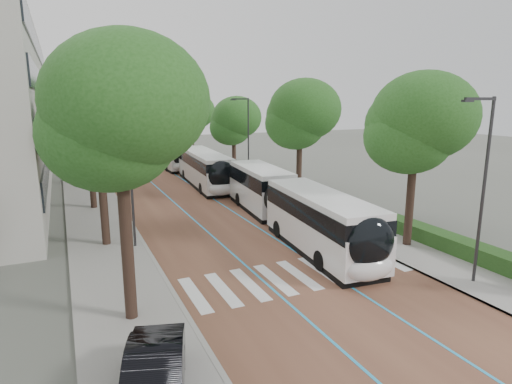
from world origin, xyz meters
TOP-DOWN VIEW (x-y plane):
  - ground at (0.00, 0.00)m, footprint 160.00×160.00m
  - road at (0.00, 40.00)m, footprint 11.00×140.00m
  - sidewalk_left at (-7.50, 40.00)m, footprint 4.00×140.00m
  - sidewalk_right at (7.50, 40.00)m, footprint 4.00×140.00m
  - kerb_left at (-5.60, 40.00)m, footprint 0.20×140.00m
  - kerb_right at (5.60, 40.00)m, footprint 0.20×140.00m
  - zebra_crossing at (0.20, 1.00)m, footprint 10.55×3.60m
  - lane_line_left at (-1.60, 40.00)m, footprint 0.12×126.00m
  - lane_line_right at (1.60, 40.00)m, footprint 0.12×126.00m
  - hedge at (9.10, 0.00)m, footprint 1.20×14.00m
  - streetlight_near at (6.62, -3.00)m, footprint 1.82×0.20m
  - streetlight_far at (6.62, 22.00)m, footprint 1.82×0.20m
  - lamp_post_left at (-6.10, 8.00)m, footprint 0.14×0.14m
  - trees_left at (-7.50, 25.64)m, footprint 6.03×60.50m
  - trees_right at (7.70, 23.09)m, footprint 5.91×47.69m
  - lead_bus at (3.13, 7.01)m, footprint 4.23×18.55m
  - bus_queued_0 at (2.67, 22.56)m, footprint 3.34×12.54m
  - bus_queued_1 at (2.43, 35.62)m, footprint 2.78×12.45m
  - parked_car at (-7.63, -4.91)m, footprint 2.70×4.66m

SIDE VIEW (x-z plane):
  - ground at x=0.00m, z-range 0.00..0.00m
  - road at x=0.00m, z-range 0.00..0.02m
  - lane_line_left at x=-1.60m, z-range 0.02..0.03m
  - lane_line_right at x=1.60m, z-range 0.02..0.03m
  - zebra_crossing at x=0.20m, z-range 0.02..0.03m
  - sidewalk_left at x=-7.50m, z-range 0.00..0.12m
  - sidewalk_right at x=7.50m, z-range 0.00..0.12m
  - kerb_left at x=-5.60m, z-range -0.01..0.13m
  - kerb_right at x=5.60m, z-range -0.01..0.13m
  - hedge at x=9.10m, z-range 0.12..0.92m
  - parked_car at x=-7.63m, z-range 0.12..1.57m
  - bus_queued_0 at x=2.67m, z-range 0.02..3.22m
  - bus_queued_1 at x=2.43m, z-range 0.02..3.22m
  - lead_bus at x=3.13m, z-range 0.03..3.23m
  - lamp_post_left at x=-6.10m, z-range 0.12..8.12m
  - streetlight_near at x=6.62m, z-range 0.82..8.82m
  - streetlight_far at x=6.62m, z-range 0.82..8.82m
  - trees_right at x=7.70m, z-range 1.60..10.61m
  - trees_left at x=-7.50m, z-range 1.99..12.18m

